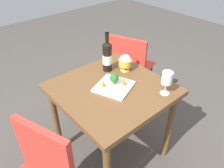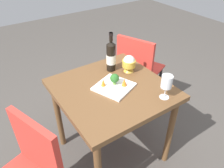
% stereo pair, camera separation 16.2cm
% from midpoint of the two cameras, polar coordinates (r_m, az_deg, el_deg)
% --- Properties ---
extents(ground_plane, '(8.00, 8.00, 0.00)m').
position_cam_midpoint_polar(ground_plane, '(2.15, 2.25, -16.95)').
color(ground_plane, '#4C4742').
extents(dining_table, '(0.80, 0.80, 0.73)m').
position_cam_midpoint_polar(dining_table, '(1.70, 2.74, -3.64)').
color(dining_table, brown).
rests_on(dining_table, ground_plane).
extents(chair_near_window, '(0.51, 0.51, 0.85)m').
position_cam_midpoint_polar(chair_near_window, '(1.47, -17.40, -20.03)').
color(chair_near_window, red).
rests_on(chair_near_window, ground_plane).
extents(chair_by_wall, '(0.52, 0.52, 0.85)m').
position_cam_midpoint_polar(chair_by_wall, '(2.34, 8.60, 4.79)').
color(chair_by_wall, red).
rests_on(chair_by_wall, ground_plane).
extents(wine_bottle, '(0.08, 0.08, 0.33)m').
position_cam_midpoint_polar(wine_bottle, '(1.78, 2.36, 7.21)').
color(wine_bottle, black).
rests_on(wine_bottle, dining_table).
extents(wine_glass, '(0.08, 0.08, 0.18)m').
position_cam_midpoint_polar(wine_glass, '(1.53, 17.00, 0.35)').
color(wine_glass, white).
rests_on(wine_glass, dining_table).
extents(rice_bowl, '(0.11, 0.11, 0.14)m').
position_cam_midpoint_polar(rice_bowl, '(1.80, 7.00, 5.31)').
color(rice_bowl, gold).
rests_on(rice_bowl, dining_table).
extents(serving_plate, '(0.33, 0.33, 0.02)m').
position_cam_midpoint_polar(serving_plate, '(1.63, 3.35, -0.78)').
color(serving_plate, white).
rests_on(serving_plate, dining_table).
extents(broccoli_floret, '(0.07, 0.07, 0.09)m').
position_cam_midpoint_polar(broccoli_floret, '(1.62, 3.55, 1.35)').
color(broccoli_floret, '#729E4C').
rests_on(broccoli_floret, serving_plate).
extents(carrot_garnish_left, '(0.04, 0.04, 0.06)m').
position_cam_midpoint_polar(carrot_garnish_left, '(1.62, 6.09, 0.34)').
color(carrot_garnish_left, orange).
rests_on(carrot_garnish_left, serving_plate).
extents(carrot_garnish_right, '(0.03, 0.03, 0.06)m').
position_cam_midpoint_polar(carrot_garnish_right, '(1.61, 0.58, 0.30)').
color(carrot_garnish_right, orange).
rests_on(carrot_garnish_right, serving_plate).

